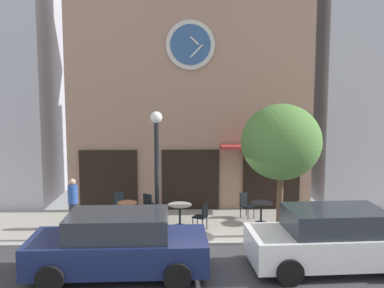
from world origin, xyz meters
The scene contains 15 objects.
ground_plane centered at (0.00, -0.54, -0.02)m, with size 29.11×9.13×0.13m.
clock_building centered at (-0.41, 5.19, 6.06)m, with size 9.32×3.65×11.74m.
street_lamp centered at (-1.52, 0.65, 1.98)m, with size 0.36×0.36×3.90m.
street_tree centered at (2.27, 0.79, 2.94)m, with size 2.46×2.21×4.12m.
cafe_table_center_left centered at (-2.62, 2.13, 0.52)m, with size 0.68×0.68×0.76m.
cafe_table_leftmost centered at (-0.82, 1.85, 0.56)m, with size 0.79×0.79×0.75m.
cafe_table_center_right centered at (1.95, 2.10, 0.54)m, with size 0.76×0.76×0.73m.
cafe_chair_near_lamp centered at (-2.03, 2.65, 0.53)m, with size 0.56×0.56×0.90m.
cafe_chair_corner centered at (-2.97, 2.93, 0.53)m, with size 0.55×0.55×0.90m.
cafe_chair_mid_row centered at (1.52, 2.78, 0.53)m, with size 0.57×0.57×0.90m.
cafe_chair_curbside centered at (-0.11, 1.35, 0.53)m, with size 0.54×0.54×0.90m.
cafe_chair_left_end centered at (-1.58, 1.43, 0.53)m, with size 0.49×0.49×0.90m.
pedestrian_blue centered at (-4.32, 1.69, 0.86)m, with size 0.44×0.44×1.67m.
parked_car_navy centered at (-2.33, -2.00, 0.76)m, with size 4.33×2.08×1.55m.
parked_car_white centered at (3.07, -1.76, 0.76)m, with size 4.38×2.19×1.55m.
Camera 1 is at (-0.85, -12.20, 4.44)m, focal length 40.41 mm.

